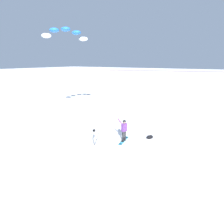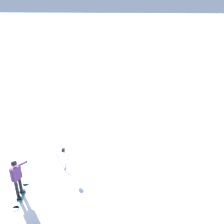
% 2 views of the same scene
% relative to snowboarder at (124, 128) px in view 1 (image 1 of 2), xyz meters
% --- Properties ---
extents(ground_plane, '(300.00, 300.00, 0.00)m').
position_rel_snowboarder_xyz_m(ground_plane, '(-0.43, 0.57, -1.11)').
color(ground_plane, white).
extents(snowboarder, '(0.78, 0.46, 1.82)m').
position_rel_snowboarder_xyz_m(snowboarder, '(0.00, 0.00, 0.00)').
color(snowboarder, black).
rests_on(snowboarder, ground_plane).
extents(snowboard, '(0.43, 1.73, 0.10)m').
position_rel_snowboarder_xyz_m(snowboard, '(0.06, -0.06, -1.09)').
color(snowboard, teal).
rests_on(snowboard, ground_plane).
extents(traction_kite, '(2.77, 5.07, 1.22)m').
position_rel_snowboarder_xyz_m(traction_kite, '(8.43, -2.80, 7.75)').
color(traction_kite, white).
extents(gear_bag_large, '(0.62, 0.69, 0.28)m').
position_rel_snowboarder_xyz_m(gear_bag_large, '(-1.60, -1.52, -0.96)').
color(gear_bag_large, black).
rests_on(gear_bag_large, ground_plane).
extents(camera_tripod, '(0.68, 0.61, 1.29)m').
position_rel_snowboarder_xyz_m(camera_tripod, '(1.55, 1.78, -0.19)').
color(camera_tripod, '#262628').
rests_on(camera_tripod, ground_plane).
extents(distant_ridge, '(48.65, 19.07, 2.68)m').
position_rel_snowboarder_xyz_m(distant_ridge, '(12.56, -54.15, 0.23)').
color(distant_ridge, '#AF9FCC').
rests_on(distant_ridge, ground_plane).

